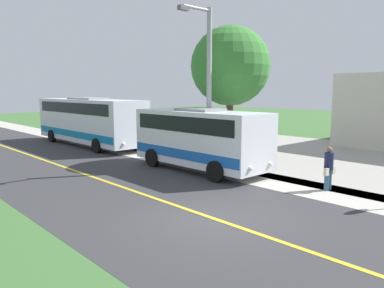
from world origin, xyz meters
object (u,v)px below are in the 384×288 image
(tree_curbside, at_px, (230,66))
(shuttle_bus_front, at_px, (200,136))
(street_light_pole, at_px, (207,82))
(pedestrian_with_bags, at_px, (329,167))
(transit_bus_rear, at_px, (89,119))

(tree_curbside, bearing_deg, shuttle_bus_front, 14.33)
(street_light_pole, bearing_deg, pedestrian_with_bags, 96.22)
(pedestrian_with_bags, distance_m, tree_curbside, 8.08)
(transit_bus_rear, xyz_separation_m, tree_curbside, (-2.83, 10.40, 3.22))
(pedestrian_with_bags, distance_m, street_light_pole, 6.75)
(tree_curbside, bearing_deg, pedestrian_with_bags, 74.22)
(street_light_pole, distance_m, tree_curbside, 2.79)
(shuttle_bus_front, bearing_deg, transit_bus_rear, -90.40)
(transit_bus_rear, relative_size, street_light_pole, 1.45)
(shuttle_bus_front, distance_m, tree_curbside, 4.54)
(shuttle_bus_front, xyz_separation_m, tree_curbside, (-2.91, -0.74, 3.41))
(shuttle_bus_front, bearing_deg, street_light_pole, 169.17)
(tree_curbside, bearing_deg, street_light_pole, 17.85)
(transit_bus_rear, height_order, pedestrian_with_bags, transit_bus_rear)
(shuttle_bus_front, distance_m, transit_bus_rear, 11.14)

